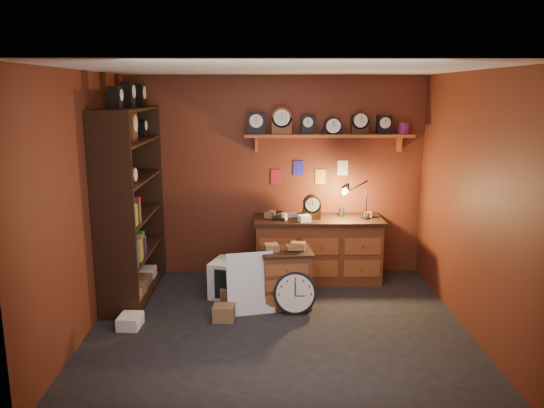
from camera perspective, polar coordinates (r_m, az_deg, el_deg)
The scene contains 11 objects.
floor at distance 5.87m, azimuth 0.68°, elevation -13.07°, with size 4.00×4.00×0.00m, color black.
room_shell at distance 5.48m, azimuth 1.17°, elevation 3.96°, with size 4.02×3.62×2.71m.
shelving_unit at distance 6.62m, azimuth -15.21°, elevation 0.86°, with size 0.47×1.60×2.58m.
workbench at distance 7.11m, azimuth 4.95°, elevation -4.46°, with size 1.69×0.66×1.36m.
low_cabinet at distance 6.31m, azimuth 1.52°, elevation -7.60°, with size 0.64×0.55×0.76m.
big_round_clock at distance 6.12m, azimuth 2.48°, elevation -9.54°, with size 0.49×0.16×0.49m.
white_panel at distance 6.22m, azimuth -2.29°, elevation -11.58°, with size 0.54×0.02×0.72m, color silver.
mini_fridge at distance 6.61m, azimuth -4.51°, elevation -8.01°, with size 0.54×0.56×0.45m.
floor_box_a at distance 6.53m, azimuth -4.35°, elevation -9.56°, with size 0.29×0.24×0.18m, color brown.
floor_box_b at distance 6.03m, azimuth -15.01°, elevation -12.08°, with size 0.23×0.27×0.14m, color white.
floor_box_c at distance 6.01m, azimuth -5.20°, elevation -11.58°, with size 0.23×0.20×0.18m, color brown.
Camera 1 is at (-0.14, -5.31, 2.50)m, focal length 35.00 mm.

